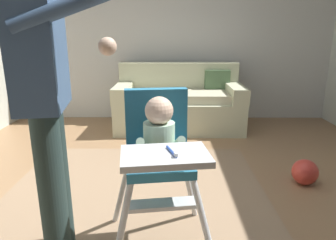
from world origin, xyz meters
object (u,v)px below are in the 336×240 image
at_px(high_chair, 159,145).
at_px(toy_ball_second, 145,161).
at_px(couch, 179,103).
at_px(adult_standing, 45,95).
at_px(toy_ball, 305,172).

xyz_separation_m(high_chair, toy_ball_second, (-0.18, 1.06, -0.56)).
distance_m(high_chair, toy_ball_second, 1.22).
relative_size(couch, toy_ball_second, 10.42).
xyz_separation_m(adult_standing, toy_ball_second, (0.38, 1.16, -0.86)).
distance_m(toy_ball, toy_ball_second, 1.41).
bearing_deg(high_chair, adult_standing, -87.75).
bearing_deg(toy_ball_second, toy_ball, -11.31).
relative_size(high_chair, adult_standing, 0.56).
distance_m(couch, toy_ball_second, 1.44).
bearing_deg(high_chair, toy_ball, 115.21).
bearing_deg(couch, high_chair, -4.33).
bearing_deg(couch, adult_standing, -16.27).
bearing_deg(toy_ball, couch, 121.80).
bearing_deg(adult_standing, toy_ball_second, 62.12).
height_order(adult_standing, toy_ball, adult_standing).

